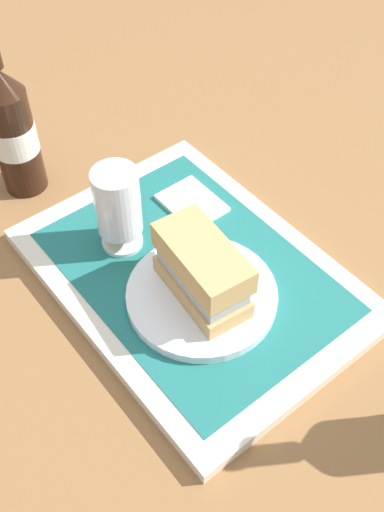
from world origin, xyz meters
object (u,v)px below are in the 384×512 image
(plate, at_px, (202,295))
(beer_bottle, at_px, (12,130))
(beer_glass, at_px, (118,205))
(sandwich, at_px, (201,268))

(plate, bearing_deg, beer_bottle, 9.97)
(plate, distance_m, beer_glass, 0.16)
(sandwich, relative_size, beer_bottle, 0.51)
(plate, xyz_separation_m, beer_glass, (0.14, 0.02, 0.06))
(sandwich, distance_m, beer_glass, 0.14)
(beer_glass, bearing_deg, plate, -170.31)
(sandwich, bearing_deg, beer_glass, 16.09)
(plate, height_order, sandwich, sandwich)
(plate, bearing_deg, beer_glass, 9.69)
(sandwich, height_order, beer_bottle, beer_bottle)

